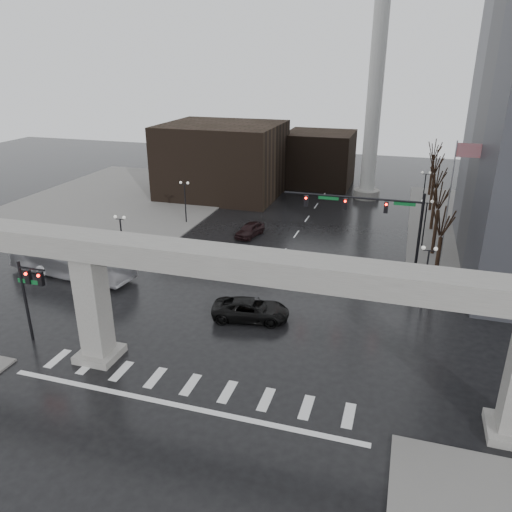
# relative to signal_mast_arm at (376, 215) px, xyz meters

# --- Properties ---
(ground) EXTENTS (160.00, 160.00, 0.00)m
(ground) POSITION_rel_signal_mast_arm_xyz_m (-8.99, -18.80, -5.83)
(ground) COLOR black
(ground) RESTS_ON ground
(sidewalk_nw) EXTENTS (28.00, 36.00, 0.15)m
(sidewalk_nw) POSITION_rel_signal_mast_arm_xyz_m (-34.99, 17.20, -5.75)
(sidewalk_nw) COLOR slate
(sidewalk_nw) RESTS_ON ground
(elevated_guideway) EXTENTS (48.00, 2.60, 8.70)m
(elevated_guideway) POSITION_rel_signal_mast_arm_xyz_m (-7.73, -18.80, 1.05)
(elevated_guideway) COLOR gray
(elevated_guideway) RESTS_ON ground
(building_far_left) EXTENTS (16.00, 14.00, 10.00)m
(building_far_left) POSITION_rel_signal_mast_arm_xyz_m (-22.99, 23.20, -0.83)
(building_far_left) COLOR black
(building_far_left) RESTS_ON ground
(building_far_mid) EXTENTS (10.00, 10.00, 8.00)m
(building_far_mid) POSITION_rel_signal_mast_arm_xyz_m (-10.99, 33.20, -1.83)
(building_far_mid) COLOR black
(building_far_mid) RESTS_ON ground
(smokestack) EXTENTS (3.60, 3.60, 30.00)m
(smokestack) POSITION_rel_signal_mast_arm_xyz_m (-2.99, 27.20, 7.52)
(smokestack) COLOR #BBBBB7
(smokestack) RESTS_ON ground
(signal_mast_arm) EXTENTS (12.12, 0.43, 8.00)m
(signal_mast_arm) POSITION_rel_signal_mast_arm_xyz_m (0.00, 0.00, 0.00)
(signal_mast_arm) COLOR black
(signal_mast_arm) RESTS_ON ground
(signal_left_pole) EXTENTS (2.30, 0.30, 6.00)m
(signal_left_pole) POSITION_rel_signal_mast_arm_xyz_m (-21.24, -18.30, -1.76)
(signal_left_pole) COLOR black
(signal_left_pole) RESTS_ON ground
(flagpole_assembly) EXTENTS (2.06, 0.12, 12.00)m
(flagpole_assembly) POSITION_rel_signal_mast_arm_xyz_m (6.30, 3.20, 1.70)
(flagpole_assembly) COLOR silver
(flagpole_assembly) RESTS_ON ground
(lamp_right_0) EXTENTS (1.22, 0.32, 5.11)m
(lamp_right_0) POSITION_rel_signal_mast_arm_xyz_m (4.51, -4.80, -2.36)
(lamp_right_0) COLOR black
(lamp_right_0) RESTS_ON ground
(lamp_right_1) EXTENTS (1.22, 0.32, 5.11)m
(lamp_right_1) POSITION_rel_signal_mast_arm_xyz_m (4.51, 9.20, -2.36)
(lamp_right_1) COLOR black
(lamp_right_1) RESTS_ON ground
(lamp_right_2) EXTENTS (1.22, 0.32, 5.11)m
(lamp_right_2) POSITION_rel_signal_mast_arm_xyz_m (4.51, 23.20, -2.36)
(lamp_right_2) COLOR black
(lamp_right_2) RESTS_ON ground
(lamp_left_0) EXTENTS (1.22, 0.32, 5.11)m
(lamp_left_0) POSITION_rel_signal_mast_arm_xyz_m (-22.49, -4.80, -2.36)
(lamp_left_0) COLOR black
(lamp_left_0) RESTS_ON ground
(lamp_left_1) EXTENTS (1.22, 0.32, 5.11)m
(lamp_left_1) POSITION_rel_signal_mast_arm_xyz_m (-22.49, 9.20, -2.36)
(lamp_left_1) COLOR black
(lamp_left_1) RESTS_ON ground
(lamp_left_2) EXTENTS (1.22, 0.32, 5.11)m
(lamp_left_2) POSITION_rel_signal_mast_arm_xyz_m (-22.49, 23.20, -2.36)
(lamp_left_2) COLOR black
(lamp_left_2) RESTS_ON ground
(tree_right_0) EXTENTS (1.09, 1.58, 7.50)m
(tree_right_0) POSITION_rel_signal_mast_arm_xyz_m (5.54, -0.78, -3.04)
(tree_right_0) COLOR black
(tree_right_0) RESTS_ON ground
(tree_right_1) EXTENTS (1.09, 1.61, 7.67)m
(tree_right_1) POSITION_rel_signal_mast_arm_xyz_m (5.54, 7.22, -2.98)
(tree_right_1) COLOR black
(tree_right_1) RESTS_ON ground
(tree_right_2) EXTENTS (1.10, 1.63, 7.85)m
(tree_right_2) POSITION_rel_signal_mast_arm_xyz_m (5.54, 15.22, -2.91)
(tree_right_2) COLOR black
(tree_right_2) RESTS_ON ground
(tree_right_3) EXTENTS (1.11, 1.66, 8.02)m
(tree_right_3) POSITION_rel_signal_mast_arm_xyz_m (5.54, 23.22, -2.85)
(tree_right_3) COLOR black
(tree_right_3) RESTS_ON ground
(tree_right_4) EXTENTS (1.12, 1.69, 8.19)m
(tree_right_4) POSITION_rel_signal_mast_arm_xyz_m (5.54, 31.22, -2.79)
(tree_right_4) COLOR black
(tree_right_4) RESTS_ON ground
(pickup_truck) EXTENTS (6.19, 3.62, 1.62)m
(pickup_truck) POSITION_rel_signal_mast_arm_xyz_m (-7.96, -10.93, -5.02)
(pickup_truck) COLOR black
(pickup_truck) RESTS_ON ground
(city_bus) EXTENTS (12.58, 4.33, 3.43)m
(city_bus) POSITION_rel_signal_mast_arm_xyz_m (-26.05, -7.90, -4.11)
(city_bus) COLOR #B9B8BE
(city_bus) RESTS_ON ground
(far_car) EXTENTS (2.65, 4.70, 1.51)m
(far_car) POSITION_rel_signal_mast_arm_xyz_m (-13.79, 7.01, -5.07)
(far_car) COLOR black
(far_car) RESTS_ON ground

